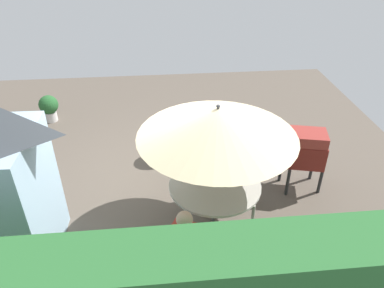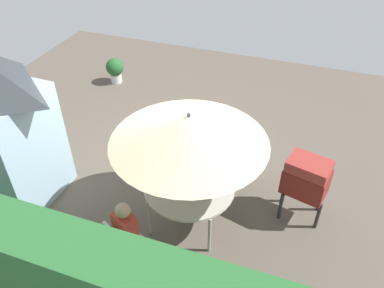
# 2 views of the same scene
# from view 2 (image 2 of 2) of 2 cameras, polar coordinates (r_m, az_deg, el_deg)

# --- Properties ---
(ground_plane) EXTENTS (11.00, 11.00, 0.00)m
(ground_plane) POSITION_cam_2_polar(r_m,az_deg,el_deg) (7.95, -4.12, -2.82)
(ground_plane) COLOR brown
(hedge_backdrop) EXTENTS (6.44, 0.67, 1.90)m
(hedge_backdrop) POSITION_cam_2_polar(r_m,az_deg,el_deg) (5.32, -20.28, -18.27)
(hedge_backdrop) COLOR #28602D
(hedge_backdrop) RESTS_ON ground
(patio_table) EXTENTS (1.48, 1.48, 0.79)m
(patio_table) POSITION_cam_2_polar(r_m,az_deg,el_deg) (6.34, -0.39, -6.50)
(patio_table) COLOR #B2ADA3
(patio_table) RESTS_ON ground
(patio_umbrella) EXTENTS (2.38, 2.38, 2.21)m
(patio_umbrella) POSITION_cam_2_polar(r_m,az_deg,el_deg) (5.58, -0.44, 2.16)
(patio_umbrella) COLOR #4C4C51
(patio_umbrella) RESTS_ON ground
(bbq_grill) EXTENTS (0.80, 0.65, 1.20)m
(bbq_grill) POSITION_cam_2_polar(r_m,az_deg,el_deg) (6.62, 16.43, -4.84)
(bbq_grill) COLOR maroon
(bbq_grill) RESTS_ON ground
(chair_near_shed) EXTENTS (0.62, 0.62, 0.90)m
(chair_near_shed) POSITION_cam_2_polar(r_m,az_deg,el_deg) (5.98, -10.14, -14.05)
(chair_near_shed) COLOR silver
(chair_near_shed) RESTS_ON ground
(chair_far_side) EXTENTS (0.58, 0.59, 0.90)m
(chair_far_side) POSITION_cam_2_polar(r_m,az_deg,el_deg) (7.30, 6.10, -1.96)
(chair_far_side) COLOR silver
(chair_far_side) RESTS_ON ground
(potted_plant_by_shed) EXTENTS (0.58, 0.58, 0.79)m
(potted_plant_by_shed) POSITION_cam_2_polar(r_m,az_deg,el_deg) (8.14, 0.22, 2.39)
(potted_plant_by_shed) COLOR #936651
(potted_plant_by_shed) RESTS_ON ground
(potted_plant_by_grill) EXTENTS (0.47, 0.47, 0.68)m
(potted_plant_by_grill) POSITION_cam_2_polar(r_m,az_deg,el_deg) (10.74, -11.22, 10.73)
(potted_plant_by_grill) COLOR silver
(potted_plant_by_grill) RESTS_ON ground
(person_in_red) EXTENTS (0.41, 0.37, 1.26)m
(person_in_red) POSITION_cam_2_polar(r_m,az_deg,el_deg) (5.81, -9.73, -12.03)
(person_in_red) COLOR #CC3D33
(person_in_red) RESTS_ON ground
(person_in_blue) EXTENTS (0.40, 0.34, 1.26)m
(person_in_blue) POSITION_cam_2_polar(r_m,az_deg,el_deg) (7.08, 5.86, -0.68)
(person_in_blue) COLOR #3866B2
(person_in_blue) RESTS_ON ground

